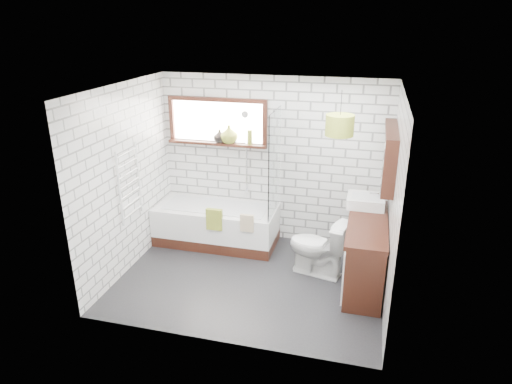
% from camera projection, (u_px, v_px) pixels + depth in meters
% --- Properties ---
extents(floor, '(3.40, 2.60, 0.01)m').
position_uv_depth(floor, '(251.00, 279.00, 6.08)').
color(floor, black).
rests_on(floor, ground).
extents(ceiling, '(3.40, 2.60, 0.01)m').
position_uv_depth(ceiling, '(250.00, 88.00, 5.17)').
color(ceiling, white).
rests_on(ceiling, ground).
extents(wall_back, '(3.40, 0.01, 2.50)m').
position_uv_depth(wall_back, '(273.00, 161.00, 6.80)').
color(wall_back, white).
rests_on(wall_back, ground).
extents(wall_front, '(3.40, 0.01, 2.50)m').
position_uv_depth(wall_front, '(215.00, 238.00, 4.45)').
color(wall_front, white).
rests_on(wall_front, ground).
extents(wall_left, '(0.01, 2.60, 2.50)m').
position_uv_depth(wall_left, '(126.00, 180.00, 6.03)').
color(wall_left, white).
rests_on(wall_left, ground).
extents(wall_right, '(0.01, 2.60, 2.50)m').
position_uv_depth(wall_right, '(393.00, 204.00, 5.23)').
color(wall_right, white).
rests_on(wall_right, ground).
extents(window, '(1.52, 0.16, 0.68)m').
position_uv_depth(window, '(217.00, 122.00, 6.76)').
color(window, black).
rests_on(window, wall_back).
extents(towel_radiator, '(0.06, 0.52, 1.00)m').
position_uv_depth(towel_radiator, '(129.00, 183.00, 6.03)').
color(towel_radiator, white).
rests_on(towel_radiator, wall_left).
extents(mirror_cabinet, '(0.16, 1.20, 0.70)m').
position_uv_depth(mirror_cabinet, '(389.00, 156.00, 5.65)').
color(mirror_cabinet, black).
rests_on(mirror_cabinet, wall_right).
extents(shower_riser, '(0.02, 0.02, 1.30)m').
position_uv_depth(shower_riser, '(246.00, 153.00, 6.82)').
color(shower_riser, silver).
rests_on(shower_riser, wall_back).
extents(bathtub, '(1.82, 0.80, 0.59)m').
position_uv_depth(bathtub, '(217.00, 224.00, 6.97)').
color(bathtub, white).
rests_on(bathtub, floor).
extents(shower_screen, '(0.02, 0.72, 1.50)m').
position_uv_depth(shower_screen, '(274.00, 164.00, 6.38)').
color(shower_screen, white).
rests_on(shower_screen, bathtub).
extents(towel_green, '(0.23, 0.06, 0.32)m').
position_uv_depth(towel_green, '(214.00, 219.00, 6.48)').
color(towel_green, olive).
rests_on(towel_green, bathtub).
extents(towel_beige, '(0.19, 0.05, 0.25)m').
position_uv_depth(towel_beige, '(247.00, 223.00, 6.36)').
color(towel_beige, tan).
rests_on(towel_beige, bathtub).
extents(vanity, '(0.49, 1.52, 0.87)m').
position_uv_depth(vanity, '(366.00, 252.00, 5.85)').
color(vanity, black).
rests_on(vanity, floor).
extents(basin, '(0.49, 0.43, 0.14)m').
position_uv_depth(basin, '(366.00, 201.00, 6.13)').
color(basin, white).
rests_on(basin, vanity).
extents(tap, '(0.03, 0.03, 0.14)m').
position_uv_depth(tap, '(378.00, 199.00, 6.08)').
color(tap, silver).
rests_on(tap, vanity).
extents(toilet, '(0.61, 0.86, 0.80)m').
position_uv_depth(toilet, '(318.00, 247.00, 6.07)').
color(toilet, white).
rests_on(toilet, floor).
extents(vase_olive, '(0.33, 0.33, 0.27)m').
position_uv_depth(vase_olive, '(229.00, 135.00, 6.76)').
color(vase_olive, olive).
rests_on(vase_olive, window).
extents(vase_dark, '(0.24, 0.24, 0.19)m').
position_uv_depth(vase_dark, '(220.00, 137.00, 6.81)').
color(vase_dark, black).
rests_on(vase_dark, window).
extents(bottle, '(0.08, 0.08, 0.21)m').
position_uv_depth(bottle, '(250.00, 139.00, 6.70)').
color(bottle, olive).
rests_on(bottle, window).
extents(pendant, '(0.33, 0.33, 0.24)m').
position_uv_depth(pendant, '(340.00, 125.00, 5.22)').
color(pendant, olive).
rests_on(pendant, ceiling).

